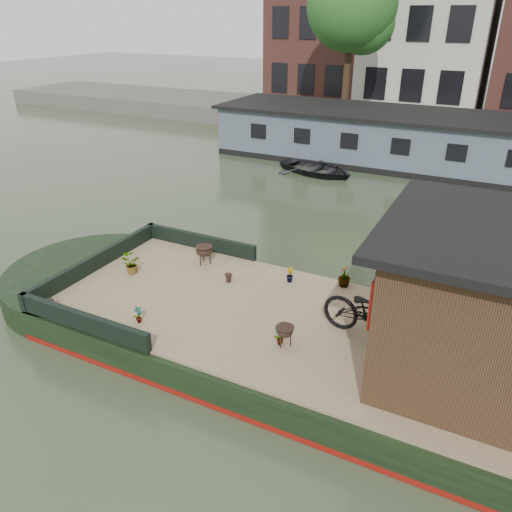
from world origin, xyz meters
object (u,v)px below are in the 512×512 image
at_px(bicycle, 376,315).
at_px(potted_plant_a, 280,335).
at_px(dinghy, 317,165).
at_px(brazier_front, 285,336).
at_px(brazier_rear, 204,255).

distance_m(bicycle, potted_plant_a, 1.65).
height_order(bicycle, dinghy, bicycle).
height_order(brazier_front, brazier_rear, brazier_rear).
relative_size(potted_plant_a, brazier_rear, 0.87).
bearing_deg(brazier_rear, dinghy, 95.91).
height_order(bicycle, brazier_rear, bicycle).
bearing_deg(dinghy, brazier_rear, -158.55).
distance_m(bicycle, brazier_rear, 4.31).
xyz_separation_m(potted_plant_a, brazier_rear, (-2.77, 2.01, 0.03)).
height_order(brazier_front, dinghy, brazier_front).
bearing_deg(brazier_rear, brazier_front, -34.85).
relative_size(bicycle, brazier_front, 5.30).
distance_m(potted_plant_a, dinghy, 12.40).
relative_size(bicycle, brazier_rear, 4.48).
xyz_separation_m(potted_plant_a, brazier_front, (0.08, 0.03, -0.00)).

